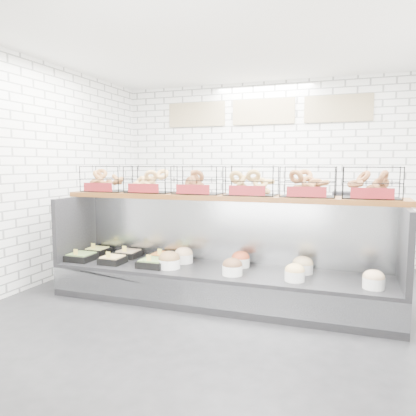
% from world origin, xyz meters
% --- Properties ---
extents(ground, '(5.50, 5.50, 0.00)m').
position_xyz_m(ground, '(0.00, 0.00, 0.00)').
color(ground, black).
rests_on(ground, ground).
extents(room_shell, '(5.02, 5.51, 3.01)m').
position_xyz_m(room_shell, '(0.00, 0.60, 2.06)').
color(room_shell, white).
rests_on(room_shell, ground).
extents(display_case, '(4.00, 0.90, 1.20)m').
position_xyz_m(display_case, '(-0.02, 0.34, 0.33)').
color(display_case, black).
rests_on(display_case, ground).
extents(bagel_shelf, '(4.10, 0.50, 0.40)m').
position_xyz_m(bagel_shelf, '(-0.00, 0.52, 1.39)').
color(bagel_shelf, '#512B11').
rests_on(bagel_shelf, display_case).
extents(prep_counter, '(4.00, 0.60, 1.20)m').
position_xyz_m(prep_counter, '(-0.00, 2.43, 0.47)').
color(prep_counter, '#93969B').
rests_on(prep_counter, ground).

